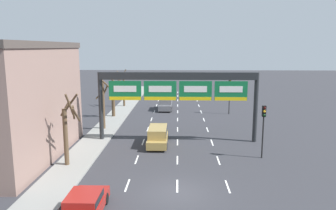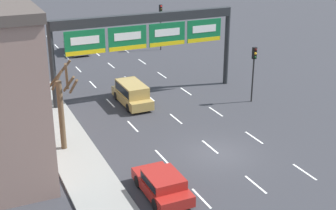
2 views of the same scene
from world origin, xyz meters
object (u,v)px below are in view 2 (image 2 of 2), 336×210
Objects in this scene: car_red at (162,184)px; tree_bare_closest at (21,44)px; tree_bare_furthest at (63,105)px; sign_gantry at (146,30)px; traffic_light_mid_block at (254,63)px; suv_gold at (132,93)px; tree_bare_second at (33,59)px; suv_grey at (77,44)px; tree_bare_third at (10,26)px; traffic_light_near_gantry at (161,18)px.

tree_bare_closest reaches higher than car_red.
tree_bare_furthest reaches higher than tree_bare_closest.
sign_gantry is 3.04× the size of tree_bare_closest.
tree_bare_closest reaches higher than traffic_light_mid_block.
sign_gantry reaches higher than tree_bare_closest.
tree_bare_furthest is at bearing -171.29° from traffic_light_mid_block.
tree_bare_furthest is (-15.22, -2.33, -0.17)m from traffic_light_mid_block.
car_red is (-3.16, -12.98, -0.27)m from suv_gold.
tree_bare_second is (-6.31, 5.63, 2.01)m from suv_gold.
suv_grey is 1.09× the size of traffic_light_mid_block.
tree_bare_third reaches higher than tree_bare_closest.
traffic_light_near_gantry is at bearing 9.62° from tree_bare_closest.
tree_bare_closest reaches higher than suv_grey.
sign_gantry reaches higher than car_red.
suv_grey is at bearing 89.89° from suv_gold.
sign_gantry is at bearing 37.26° from suv_gold.
sign_gantry is 9.50m from tree_bare_second.
tree_bare_closest is 7.59m from tree_bare_third.
tree_bare_second reaches higher than suv_grey.
suv_grey is 7.16m from tree_bare_third.
suv_grey is at bearing 39.90° from tree_bare_closest.
suv_gold is 1.18× the size of car_red.
sign_gantry is at bearing 40.40° from tree_bare_furthest.
suv_gold is 0.95× the size of tree_bare_closest.
suv_grey reaches higher than car_red.
traffic_light_mid_block is at bearing 38.98° from car_red.
tree_bare_second reaches higher than car_red.
traffic_light_mid_block is at bearing -90.12° from traffic_light_near_gantry.
tree_bare_third is at bearing 90.64° from tree_bare_closest.
car_red is at bearing -80.40° from tree_bare_second.
car_red is 0.92× the size of traffic_light_mid_block.
tree_bare_closest is (-6.38, 12.01, 1.81)m from suv_gold.
tree_bare_second reaches higher than traffic_light_mid_block.
tree_bare_second is (-15.08, 8.95, -0.17)m from traffic_light_mid_block.
tree_bare_furthest is at bearing -138.76° from suv_gold.
suv_grey is at bearing 96.40° from sign_gantry.
tree_bare_furthest is (-6.49, -23.03, 2.00)m from suv_grey.
tree_bare_third is (-15.27, 5.01, -0.53)m from traffic_light_near_gantry.
tree_bare_closest is at bearing 127.69° from sign_gantry.
traffic_light_mid_block is at bearing -67.11° from suv_grey.
tree_bare_furthest reaches higher than suv_grey.
car_red is 8.34m from tree_bare_furthest.
tree_bare_second is at bearing -118.38° from suv_grey.
traffic_light_mid_block is 17.54m from tree_bare_second.
traffic_light_near_gantry reaches higher than suv_grey.
tree_bare_second is (-6.34, -11.74, 2.00)m from suv_grey.
suv_grey is 0.86× the size of tree_bare_furthest.
sign_gantry is 20.14m from tree_bare_third.
suv_grey is 9.56m from traffic_light_near_gantry.
traffic_light_near_gantry is at bearing 58.86° from suv_gold.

